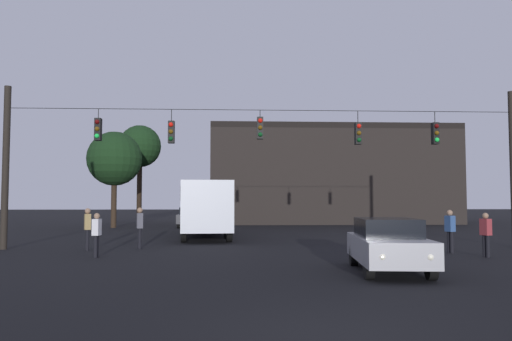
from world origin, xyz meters
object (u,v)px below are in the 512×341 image
Objects in this scene: car_near_right at (388,244)px; city_bus at (205,203)px; pedestrian_crossing_center at (450,229)px; pedestrian_trailing at (97,232)px; pedestrian_near_bus at (140,225)px; tree_behind_building at (140,147)px; pedestrian_crossing_left at (87,227)px; tree_left_silhouette at (115,159)px; pedestrian_crossing_right at (486,232)px; car_far_left at (192,217)px.

city_bus is at bearing 111.94° from car_near_right.
city_bus reaches higher than pedestrian_crossing_center.
pedestrian_crossing_center is at bearing 3.85° from pedestrian_trailing.
city_bus reaches higher than pedestrian_near_bus.
tree_behind_building is (-16.48, 25.11, 5.73)m from pedestrian_crossing_center.
pedestrian_crossing_left is 1.03× the size of pedestrian_crossing_center.
car_near_right is at bearing -128.38° from pedestrian_crossing_center.
pedestrian_trailing is 20.83m from tree_left_silhouette.
pedestrian_near_bus is (-13.02, 3.90, 0.09)m from pedestrian_crossing_right.
city_bus is at bearing 62.48° from pedestrian_crossing_left.
car_far_left is at bearing 84.88° from pedestrian_trailing.
tree_behind_building reaches higher than tree_left_silhouette.
car_near_right is 2.82× the size of pedestrian_trailing.
car_far_left is 20.63m from pedestrian_trailing.
tree_behind_building is at bearing 132.43° from car_far_left.
pedestrian_crossing_right is at bearing 37.22° from car_near_right.
pedestrian_near_bus is at bearing 73.65° from pedestrian_trailing.
pedestrian_near_bus is at bearing 169.24° from pedestrian_crossing_center.
car_near_right is 1.01× the size of car_far_left.
city_bus is 2.53× the size of car_far_left.
car_far_left is 17.32m from pedestrian_near_bus.
tree_left_silhouette is at bearing 127.93° from city_bus.
pedestrian_crossing_right is 0.22× the size of tree_left_silhouette.
city_bus is 7.04× the size of pedestrian_trailing.
city_bus is 2.50× the size of car_near_right.
pedestrian_trailing is at bearing -78.84° from tree_left_silhouette.
city_bus reaches higher than pedestrian_crossing_left.
pedestrian_crossing_left is 14.42m from pedestrian_crossing_center.
tree_left_silhouette is (-17.29, 19.11, 4.20)m from pedestrian_crossing_center.
tree_behind_building is at bearing 112.85° from city_bus.
tree_left_silhouette reaches higher than pedestrian_crossing_left.
pedestrian_crossing_left reaches higher than pedestrian_crossing_center.
pedestrian_near_bus reaches higher than pedestrian_crossing_center.
pedestrian_crossing_center is 1.05× the size of pedestrian_trailing.
car_far_left is 22.77m from pedestrian_crossing_center.
car_far_left is 0.61× the size of tree_left_silhouette.
pedestrian_crossing_right is at bearing -2.66° from pedestrian_trailing.
tree_left_silhouette reaches higher than pedestrian_crossing_right.
car_near_right is 2.60× the size of pedestrian_crossing_left.
car_near_right is at bearing -68.06° from city_bus.
city_bus reaches higher than car_near_right.
city_bus is 7.01× the size of pedestrian_crossing_right.
tree_behind_building is at bearing 122.71° from pedestrian_crossing_right.
tree_behind_building is (-2.14, 23.58, 5.69)m from pedestrian_crossing_left.
pedestrian_crossing_left is 0.24× the size of tree_left_silhouette.
pedestrian_trailing is at bearing -107.21° from city_bus.
car_far_left is at bearing 119.78° from pedestrian_crossing_right.
car_far_left is 9.43m from tree_behind_building.
pedestrian_crossing_center is 12.61m from pedestrian_near_bus.
pedestrian_near_bus reaches higher than pedestrian_crossing_right.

